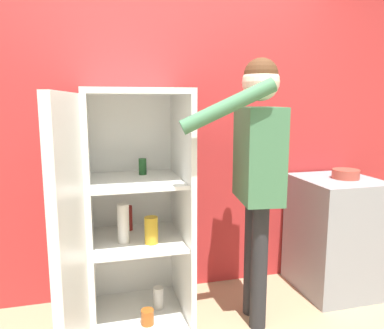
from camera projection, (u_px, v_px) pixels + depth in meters
wall_back at (161, 129)px, 2.82m from camera, size 7.00×0.06×2.55m
refrigerator at (125, 214)px, 2.38m from camera, size 0.77×1.30×1.56m
person at (257, 158)px, 2.39m from camera, size 0.71×0.56×1.75m
counter at (335, 234)px, 2.95m from camera, size 0.57×0.62×0.90m
bowl at (346, 174)px, 2.87m from camera, size 0.20×0.20×0.07m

